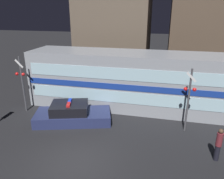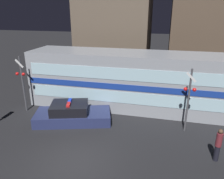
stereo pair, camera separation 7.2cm
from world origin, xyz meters
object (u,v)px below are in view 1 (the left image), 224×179
(train, at_px, (147,82))
(police_car, at_px, (72,114))
(crossing_signal_near, at_px, (189,97))
(pedestrian, at_px, (218,144))

(train, xyz_separation_m, police_car, (-4.35, -3.22, -1.48))
(police_car, xyz_separation_m, crossing_signal_near, (6.86, 0.46, 1.64))
(pedestrian, xyz_separation_m, crossing_signal_near, (-1.24, 2.43, 1.29))
(train, height_order, crossing_signal_near, train)
(police_car, bearing_deg, pedestrian, -30.11)
(crossing_signal_near, bearing_deg, train, 132.35)
(train, xyz_separation_m, crossing_signal_near, (2.51, -2.75, 0.16))
(pedestrian, bearing_deg, police_car, 166.34)
(police_car, bearing_deg, train, 20.03)
(police_car, height_order, crossing_signal_near, crossing_signal_near)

